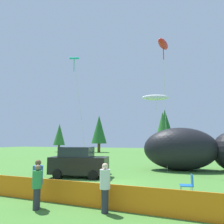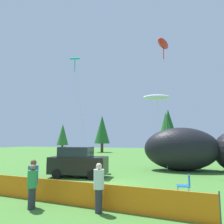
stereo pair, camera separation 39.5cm
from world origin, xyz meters
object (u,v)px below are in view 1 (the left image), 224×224
(spectator_in_red_shirt, at_px, (37,185))
(kite_red_lizard, at_px, (163,45))
(inflatable_cat, at_px, (194,150))
(spectator_in_green_shirt, at_px, (105,185))
(kite_teal_diamond, at_px, (74,61))
(spectator_in_yellow_shirt, at_px, (37,181))
(kite_white_ghost, at_px, (156,98))
(parked_car, at_px, (79,162))
(folding_chair, at_px, (189,183))

(spectator_in_red_shirt, height_order, kite_red_lizard, kite_red_lizard)
(inflatable_cat, xyz_separation_m, spectator_in_red_shirt, (-5.66, -13.00, -0.78))
(spectator_in_green_shirt, height_order, kite_teal_diamond, kite_teal_diamond)
(inflatable_cat, bearing_deg, spectator_in_red_shirt, -123.62)
(spectator_in_yellow_shirt, height_order, kite_white_ghost, kite_white_ghost)
(parked_car, relative_size, spectator_in_red_shirt, 2.58)
(spectator_in_green_shirt, bearing_deg, spectator_in_yellow_shirt, -173.64)
(spectator_in_green_shirt, xyz_separation_m, spectator_in_red_shirt, (-2.48, -0.52, -0.05))
(spectator_in_green_shirt, bearing_deg, folding_chair, 51.65)
(parked_car, xyz_separation_m, kite_white_ghost, (4.19, 8.46, 5.84))
(spectator_in_green_shirt, bearing_deg, kite_red_lizard, 83.51)
(kite_teal_diamond, bearing_deg, spectator_in_yellow_shirt, -66.71)
(spectator_in_yellow_shirt, bearing_deg, folding_chair, 34.97)
(parked_car, distance_m, kite_teal_diamond, 10.15)
(spectator_in_yellow_shirt, bearing_deg, spectator_in_red_shirt, -53.90)
(spectator_in_red_shirt, xyz_separation_m, kite_red_lizard, (3.63, 10.61, 9.45))
(inflatable_cat, xyz_separation_m, kite_white_ghost, (-3.41, 2.26, 5.19))
(inflatable_cat, height_order, kite_red_lizard, kite_red_lizard)
(kite_red_lizard, bearing_deg, spectator_in_yellow_shirt, -110.06)
(parked_car, relative_size, folding_chair, 4.32)
(folding_chair, bearing_deg, inflatable_cat, -101.03)
(spectator_in_red_shirt, bearing_deg, folding_chair, 37.37)
(kite_red_lizard, relative_size, kite_white_ghost, 1.50)
(parked_car, distance_m, spectator_in_green_shirt, 7.69)
(parked_car, height_order, inflatable_cat, inflatable_cat)
(inflatable_cat, height_order, spectator_in_green_shirt, inflatable_cat)
(inflatable_cat, relative_size, kite_red_lizard, 0.83)
(spectator_in_green_shirt, bearing_deg, inflatable_cat, 75.72)
(parked_car, height_order, spectator_in_green_shirt, parked_car)
(folding_chair, bearing_deg, spectator_in_green_shirt, 43.30)
(kite_red_lizard, bearing_deg, spectator_in_red_shirt, -108.89)
(spectator_in_red_shirt, bearing_deg, inflatable_cat, 66.48)
(inflatable_cat, distance_m, spectator_in_red_shirt, 14.20)
(inflatable_cat, relative_size, spectator_in_green_shirt, 5.34)
(parked_car, distance_m, spectator_in_yellow_shirt, 6.82)
(parked_car, bearing_deg, inflatable_cat, 28.98)
(kite_teal_diamond, bearing_deg, folding_chair, -33.83)
(spectator_in_green_shirt, bearing_deg, parked_car, 125.14)
(kite_red_lizard, bearing_deg, kite_teal_diamond, 179.90)
(kite_white_ghost, bearing_deg, inflatable_cat, -33.51)
(kite_white_ghost, bearing_deg, kite_teal_diamond, -146.02)
(inflatable_cat, bearing_deg, kite_teal_diamond, -177.07)
(folding_chair, height_order, kite_teal_diamond, kite_teal_diamond)
(inflatable_cat, distance_m, spectator_in_green_shirt, 12.90)
(kite_red_lizard, height_order, kite_white_ghost, kite_red_lizard)
(spectator_in_red_shirt, height_order, kite_teal_diamond, kite_teal_diamond)
(parked_car, bearing_deg, spectator_in_green_shirt, -65.07)
(kite_teal_diamond, bearing_deg, parked_car, -54.75)
(kite_white_ghost, height_order, kite_teal_diamond, kite_teal_diamond)
(folding_chair, relative_size, inflatable_cat, 0.11)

